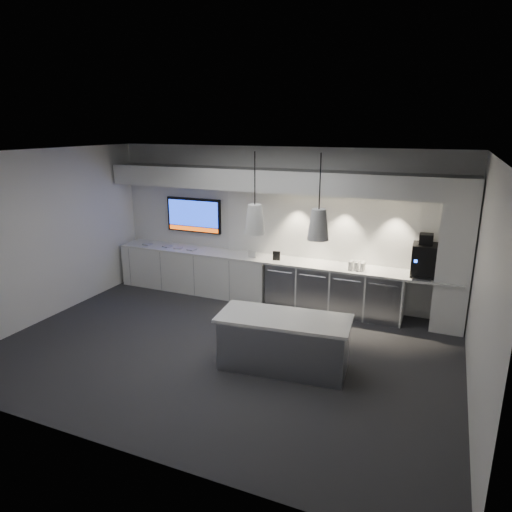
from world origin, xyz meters
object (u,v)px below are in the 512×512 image
at_px(bin, 226,347).
at_px(wall_tv, 194,215).
at_px(coffee_machine, 424,259).
at_px(island, 284,342).

bearing_deg(bin, wall_tv, 127.64).
bearing_deg(wall_tv, coffee_machine, -3.05).
bearing_deg(bin, island, 6.45).
bearing_deg(island, coffee_machine, 48.92).
height_order(wall_tv, coffee_machine, wall_tv).
bearing_deg(island, wall_tv, 132.97).
relative_size(wall_tv, island, 0.65).
height_order(bin, coffee_machine, coffee_machine).
relative_size(wall_tv, coffee_machine, 1.71).
bearing_deg(island, bin, -179.17).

